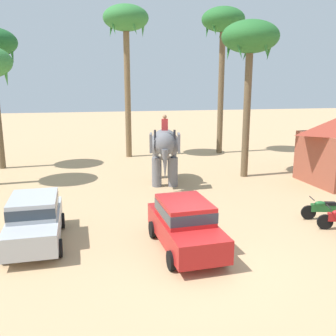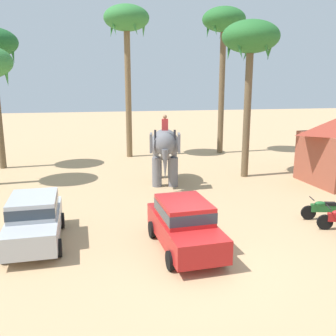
{
  "view_description": "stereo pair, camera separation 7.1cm",
  "coord_description": "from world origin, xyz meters",
  "px_view_note": "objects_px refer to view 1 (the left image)",
  "views": [
    {
      "loc": [
        -3.36,
        -10.67,
        5.65
      ],
      "look_at": [
        0.1,
        6.42,
        1.6
      ],
      "focal_mm": 40.58,
      "sensor_mm": 36.0,
      "label": 1
    },
    {
      "loc": [
        -3.29,
        -10.69,
        5.65
      ],
      "look_at": [
        0.1,
        6.42,
        1.6
      ],
      "focal_mm": 40.58,
      "sensor_mm": 36.0,
      "label": 2
    }
  ],
  "objects_px": {
    "elephant_with_mahout": "(165,148)",
    "palm_tree_behind_elephant": "(250,42)",
    "palm_tree_left_of_road": "(126,25)",
    "palm_tree_leaning_seaward": "(223,26)",
    "motorcycle_end_of_row": "(323,209)",
    "car_parked_far_side": "(35,218)",
    "car_sedan_foreground": "(185,223)"
  },
  "relations": [
    {
      "from": "elephant_with_mahout",
      "to": "car_parked_far_side",
      "type": "bearing_deg",
      "value": -130.57
    },
    {
      "from": "elephant_with_mahout",
      "to": "palm_tree_behind_elephant",
      "type": "relative_size",
      "value": 0.45
    },
    {
      "from": "car_sedan_foreground",
      "to": "palm_tree_left_of_road",
      "type": "height_order",
      "value": "palm_tree_left_of_road"
    },
    {
      "from": "car_sedan_foreground",
      "to": "palm_tree_behind_elephant",
      "type": "distance_m",
      "value": 12.78
    },
    {
      "from": "motorcycle_end_of_row",
      "to": "elephant_with_mahout",
      "type": "bearing_deg",
      "value": 127.43
    },
    {
      "from": "elephant_with_mahout",
      "to": "motorcycle_end_of_row",
      "type": "bearing_deg",
      "value": -52.57
    },
    {
      "from": "motorcycle_end_of_row",
      "to": "palm_tree_left_of_road",
      "type": "distance_m",
      "value": 18.59
    },
    {
      "from": "car_parked_far_side",
      "to": "palm_tree_left_of_road",
      "type": "relative_size",
      "value": 0.38
    },
    {
      "from": "car_sedan_foreground",
      "to": "palm_tree_leaning_seaward",
      "type": "xyz_separation_m",
      "value": [
        6.93,
        16.61,
        8.61
      ]
    },
    {
      "from": "car_parked_far_side",
      "to": "palm_tree_left_of_road",
      "type": "bearing_deg",
      "value": 72.24
    },
    {
      "from": "car_parked_far_side",
      "to": "motorcycle_end_of_row",
      "type": "height_order",
      "value": "car_parked_far_side"
    },
    {
      "from": "palm_tree_leaning_seaward",
      "to": "motorcycle_end_of_row",
      "type": "bearing_deg",
      "value": -92.51
    },
    {
      "from": "palm_tree_behind_elephant",
      "to": "palm_tree_left_of_road",
      "type": "xyz_separation_m",
      "value": [
        -6.18,
        7.41,
        1.72
      ]
    },
    {
      "from": "motorcycle_end_of_row",
      "to": "car_sedan_foreground",
      "type": "bearing_deg",
      "value": -166.04
    },
    {
      "from": "palm_tree_leaning_seaward",
      "to": "car_parked_far_side",
      "type": "bearing_deg",
      "value": -128.44
    },
    {
      "from": "motorcycle_end_of_row",
      "to": "palm_tree_behind_elephant",
      "type": "height_order",
      "value": "palm_tree_behind_elephant"
    },
    {
      "from": "palm_tree_behind_elephant",
      "to": "car_parked_far_side",
      "type": "bearing_deg",
      "value": -145.38
    },
    {
      "from": "palm_tree_leaning_seaward",
      "to": "palm_tree_left_of_road",
      "type": "bearing_deg",
      "value": -178.98
    },
    {
      "from": "car_sedan_foreground",
      "to": "palm_tree_behind_elephant",
      "type": "xyz_separation_m",
      "value": [
        5.92,
        9.07,
        6.78
      ]
    },
    {
      "from": "elephant_with_mahout",
      "to": "motorcycle_end_of_row",
      "type": "distance_m",
      "value": 8.89
    },
    {
      "from": "elephant_with_mahout",
      "to": "palm_tree_behind_elephant",
      "type": "distance_m",
      "value": 7.6
    },
    {
      "from": "car_parked_far_side",
      "to": "palm_tree_leaning_seaward",
      "type": "bearing_deg",
      "value": 51.56
    },
    {
      "from": "palm_tree_left_of_road",
      "to": "palm_tree_leaning_seaward",
      "type": "bearing_deg",
      "value": 1.02
    },
    {
      "from": "car_sedan_foreground",
      "to": "car_parked_far_side",
      "type": "relative_size",
      "value": 1.01
    },
    {
      "from": "palm_tree_leaning_seaward",
      "to": "car_sedan_foreground",
      "type": "bearing_deg",
      "value": -112.66
    },
    {
      "from": "palm_tree_behind_elephant",
      "to": "palm_tree_left_of_road",
      "type": "bearing_deg",
      "value": 129.83
    },
    {
      "from": "palm_tree_behind_elephant",
      "to": "palm_tree_left_of_road",
      "type": "relative_size",
      "value": 0.82
    },
    {
      "from": "car_parked_far_side",
      "to": "motorcycle_end_of_row",
      "type": "relative_size",
      "value": 2.34
    },
    {
      "from": "elephant_with_mahout",
      "to": "motorcycle_end_of_row",
      "type": "relative_size",
      "value": 2.25
    },
    {
      "from": "car_parked_far_side",
      "to": "motorcycle_end_of_row",
      "type": "xyz_separation_m",
      "value": [
        11.33,
        0.06,
        -0.46
      ]
    },
    {
      "from": "motorcycle_end_of_row",
      "to": "palm_tree_left_of_road",
      "type": "bearing_deg",
      "value": 113.65
    },
    {
      "from": "elephant_with_mahout",
      "to": "motorcycle_end_of_row",
      "type": "height_order",
      "value": "elephant_with_mahout"
    }
  ]
}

